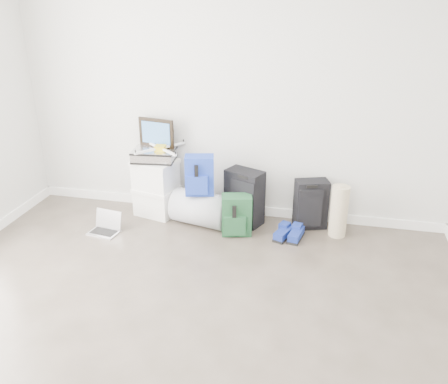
% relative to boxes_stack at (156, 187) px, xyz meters
% --- Properties ---
extents(ground, '(5.00, 5.00, 0.00)m').
position_rel_boxes_stack_xyz_m(ground, '(0.78, -2.28, -0.31)').
color(ground, '#3D362C').
rests_on(ground, ground).
extents(room_envelope, '(4.52, 5.02, 2.71)m').
position_rel_boxes_stack_xyz_m(room_envelope, '(0.78, -2.26, 1.41)').
color(room_envelope, silver).
rests_on(room_envelope, ground).
extents(boxes_stack, '(0.50, 0.44, 0.62)m').
position_rel_boxes_stack_xyz_m(boxes_stack, '(0.00, 0.00, 0.00)').
color(boxes_stack, white).
rests_on(boxes_stack, ground).
extents(briefcase, '(0.46, 0.36, 0.12)m').
position_rel_boxes_stack_xyz_m(briefcase, '(0.00, 0.00, 0.37)').
color(briefcase, '#B2B2B7').
rests_on(briefcase, boxes_stack).
extents(painting, '(0.40, 0.10, 0.30)m').
position_rel_boxes_stack_xyz_m(painting, '(0.00, 0.10, 0.58)').
color(painting, black).
rests_on(painting, briefcase).
extents(drone, '(0.48, 0.48, 0.05)m').
position_rel_boxes_stack_xyz_m(drone, '(0.08, -0.02, 0.46)').
color(drone, gold).
rests_on(drone, briefcase).
extents(duffel_bag, '(0.65, 0.48, 0.36)m').
position_rel_boxes_stack_xyz_m(duffel_bag, '(0.54, -0.14, -0.13)').
color(duffel_bag, gray).
rests_on(duffel_bag, ground).
extents(blue_backpack, '(0.32, 0.27, 0.40)m').
position_rel_boxes_stack_xyz_m(blue_backpack, '(0.54, -0.17, 0.24)').
color(blue_backpack, navy).
rests_on(blue_backpack, duffel_bag).
extents(large_suitcase, '(0.43, 0.37, 0.59)m').
position_rel_boxes_stack_xyz_m(large_suitcase, '(0.97, -0.02, -0.02)').
color(large_suitcase, black).
rests_on(large_suitcase, ground).
extents(green_backpack, '(0.33, 0.27, 0.41)m').
position_rel_boxes_stack_xyz_m(green_backpack, '(0.94, -0.27, -0.11)').
color(green_backpack, '#13351E').
rests_on(green_backpack, ground).
extents(carry_on, '(0.37, 0.30, 0.51)m').
position_rel_boxes_stack_xyz_m(carry_on, '(1.65, 0.04, -0.05)').
color(carry_on, black).
rests_on(carry_on, ground).
extents(shoes, '(0.30, 0.30, 0.09)m').
position_rel_boxes_stack_xyz_m(shoes, '(1.48, -0.25, -0.27)').
color(shoes, black).
rests_on(shoes, ground).
extents(rolled_rug, '(0.17, 0.17, 0.53)m').
position_rel_boxes_stack_xyz_m(rolled_rug, '(1.94, -0.08, -0.05)').
color(rolled_rug, tan).
rests_on(rolled_rug, ground).
extents(laptop, '(0.32, 0.25, 0.21)m').
position_rel_boxes_stack_xyz_m(laptop, '(-0.37, -0.52, -0.26)').
color(laptop, silver).
rests_on(laptop, ground).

